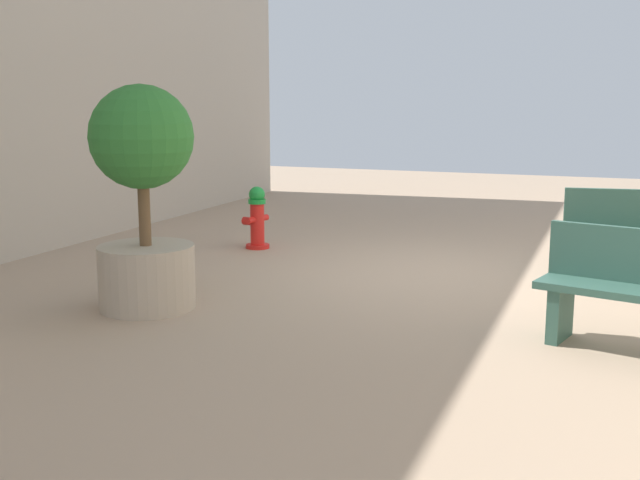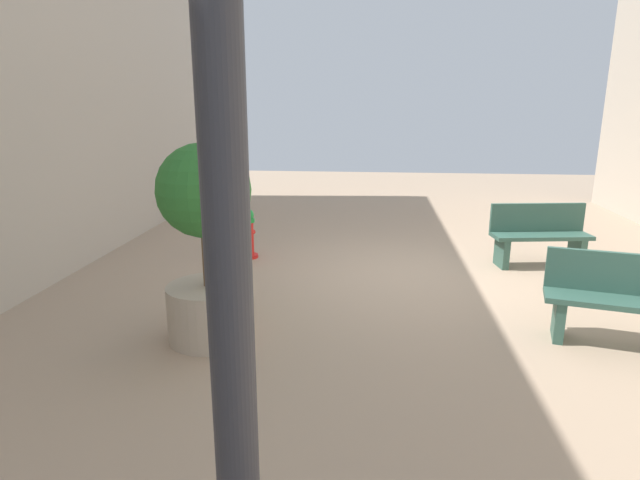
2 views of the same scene
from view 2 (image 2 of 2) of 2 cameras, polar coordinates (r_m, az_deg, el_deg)
The scene contains 6 objects.
ground_plane at distance 7.86m, azimuth 9.65°, elevation -3.74°, with size 23.40×23.40×0.00m, color tan.
fire_hydrant at distance 8.58m, azimuth -7.84°, elevation 0.72°, with size 0.38×0.41×0.81m.
bench_near at distance 8.76m, azimuth 22.63°, elevation 0.55°, with size 1.52×0.65×0.95m.
bench_far at distance 6.31m, azimuth 30.78°, elevation -5.56°, with size 1.76×0.84×0.95m.
planter_tree at distance 5.51m, azimuth -12.20°, elevation 0.45°, with size 0.95×0.95×2.08m.
street_lamp at distance 1.50m, azimuth -10.94°, elevation 19.66°, with size 0.36×0.36×4.21m.
Camera 2 is at (0.58, 7.44, 2.46)m, focal length 29.58 mm.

